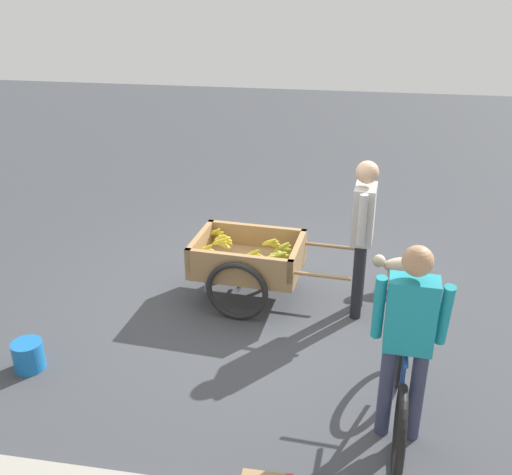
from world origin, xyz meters
name	(u,v)px	position (x,y,z in m)	size (l,w,h in m)	color
ground_plane	(261,304)	(0.00, 0.00, 0.00)	(24.00, 24.00, 0.00)	#3D3F44
fruit_cart	(249,261)	(0.16, -0.12, 0.44)	(1.70, 0.99, 0.72)	#937047
vendor_person	(363,226)	(-0.99, -0.03, 0.97)	(0.23, 0.53, 1.61)	black
bicycle	(401,384)	(-1.33, 1.54, 0.35)	(0.46, 1.66, 0.85)	black
cyclist_person	(409,329)	(-1.32, 1.69, 0.94)	(0.52, 0.22, 1.58)	#333851
dog	(399,265)	(-1.43, -0.62, 0.27)	(0.66, 0.26, 0.40)	beige
plastic_bucket	(28,355)	(1.84, 1.41, 0.13)	(0.27, 0.27, 0.26)	#1966B2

